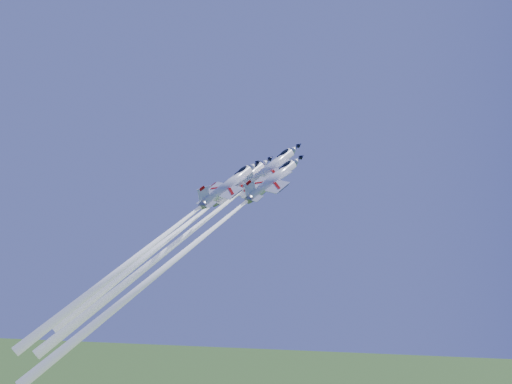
% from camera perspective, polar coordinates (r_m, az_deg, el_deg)
% --- Properties ---
extents(jet_lead, '(34.48, 35.28, 44.43)m').
position_cam_1_polar(jet_lead, '(108.85, -6.50, -3.91)').
color(jet_lead, white).
extents(jet_left, '(29.84, 29.90, 37.31)m').
position_cam_1_polar(jet_left, '(111.16, -7.63, -3.76)').
color(jet_left, white).
extents(jet_right, '(33.49, 34.39, 43.40)m').
position_cam_1_polar(jet_right, '(100.06, -6.95, -5.77)').
color(jet_right, white).
extents(jet_slot, '(29.55, 29.91, 37.49)m').
position_cam_1_polar(jet_slot, '(103.13, -9.84, -4.81)').
color(jet_slot, white).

